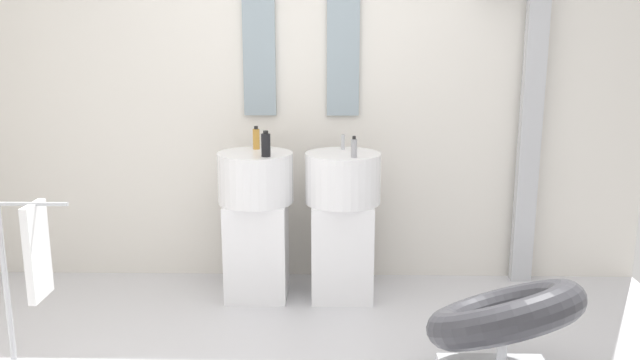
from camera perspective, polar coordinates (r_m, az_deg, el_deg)
The scene contains 11 objects.
rear_partition at distance 4.61m, azimuth -1.58°, elevation 7.29°, with size 4.80×0.10×2.60m, color silver.
pedestal_sink_left at distance 4.35m, azimuth -5.55°, elevation -3.34°, with size 0.49×0.49×1.08m.
pedestal_sink_right at distance 4.32m, azimuth 1.98°, elevation -3.40°, with size 0.49×0.49×1.08m.
vanity_mirror_left at distance 4.55m, azimuth -5.30°, elevation 10.63°, with size 0.22×0.03×0.80m, color #8C9EA8.
vanity_mirror_right at distance 4.52m, azimuth 2.03°, elevation 10.66°, with size 0.22×0.03×0.80m, color #8C9EA8.
shower_column at distance 4.70m, azimuth 17.64°, elevation 4.10°, with size 0.49×0.24×2.05m.
lounge_chair at distance 3.39m, azimuth 15.71°, elevation -11.93°, with size 1.10×1.10×0.65m.
towel_rack at distance 3.66m, azimuth -23.79°, elevation -6.02°, with size 0.37×0.22×0.95m.
soap_bottle_black at distance 4.10m, azimuth -4.74°, elevation 3.08°, with size 0.06×0.06×0.16m.
soap_bottle_grey at distance 4.07m, azimuth 2.97°, elevation 2.82°, with size 0.04×0.04×0.14m.
soap_bottle_amber at distance 4.38m, azimuth -5.57°, elevation 3.61°, with size 0.05×0.05×0.15m.
Camera 1 is at (0.22, -2.93, 1.74)m, focal length 36.76 mm.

